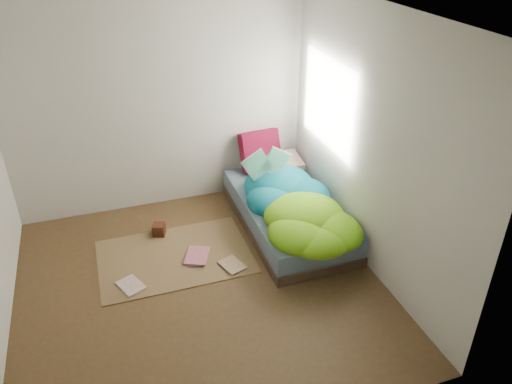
% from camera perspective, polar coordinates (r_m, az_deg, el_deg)
% --- Properties ---
extents(ground, '(3.50, 3.50, 0.00)m').
position_cam_1_polar(ground, '(5.09, -6.42, -10.64)').
color(ground, '#47321B').
rests_on(ground, ground).
extents(room_walls, '(3.54, 3.54, 2.62)m').
position_cam_1_polar(room_walls, '(4.22, -7.51, 6.43)').
color(room_walls, beige).
rests_on(room_walls, ground).
extents(bed, '(1.00, 2.00, 0.34)m').
position_cam_1_polar(bed, '(5.83, 3.59, -2.50)').
color(bed, '#32241B').
rests_on(bed, ground).
extents(duvet, '(0.96, 1.84, 0.34)m').
position_cam_1_polar(duvet, '(5.48, 4.56, -0.66)').
color(duvet, '#074D74').
rests_on(duvet, bed).
extents(rug, '(1.60, 1.10, 0.01)m').
position_cam_1_polar(rug, '(5.49, -9.28, -7.29)').
color(rug, brown).
rests_on(rug, ground).
extents(pillow_floral, '(0.62, 0.39, 0.14)m').
position_cam_1_polar(pillow_floral, '(6.40, 2.47, 3.20)').
color(pillow_floral, beige).
rests_on(pillow_floral, bed).
extents(pillow_magenta, '(0.52, 0.21, 0.50)m').
position_cam_1_polar(pillow_magenta, '(6.34, 0.48, 4.76)').
color(pillow_magenta, '#450420').
rests_on(pillow_magenta, bed).
extents(open_book, '(0.48, 0.12, 0.29)m').
position_cam_1_polar(open_book, '(5.66, 1.28, 4.15)').
color(open_book, '#2A8234').
rests_on(open_book, duvet).
extents(wooden_box, '(0.17, 0.17, 0.14)m').
position_cam_1_polar(wooden_box, '(5.81, -11.03, -4.22)').
color(wooden_box, '#35110C').
rests_on(wooden_box, rug).
extents(floor_book_a, '(0.30, 0.34, 0.02)m').
position_cam_1_polar(floor_book_a, '(5.14, -15.11, -10.80)').
color(floor_book_a, white).
rests_on(floor_book_a, rug).
extents(floor_book_b, '(0.35, 0.40, 0.03)m').
position_cam_1_polar(floor_book_b, '(5.45, -8.03, -7.18)').
color(floor_book_b, '#CB758B').
rests_on(floor_book_b, rug).
extents(floor_book_c, '(0.28, 0.32, 0.02)m').
position_cam_1_polar(floor_book_c, '(5.24, -3.65, -8.75)').
color(floor_book_c, tan).
rests_on(floor_book_c, rug).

